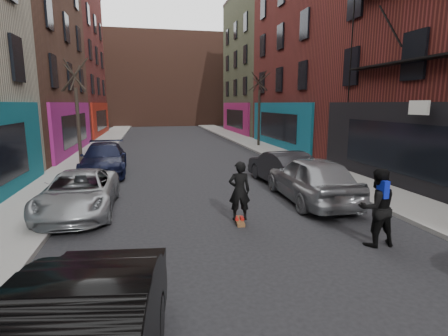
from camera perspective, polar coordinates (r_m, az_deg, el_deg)
name	(u,v)px	position (r m, az deg, el deg)	size (l,w,h in m)	color
sidewalk_left	(106,141)	(33.19, -18.76, 4.12)	(2.50, 84.00, 0.13)	gray
sidewalk_right	(240,139)	(34.05, 2.67, 4.82)	(2.50, 84.00, 0.13)	gray
buildings_right	(421,24)	(24.97, 29.51, 19.73)	(12.00, 56.00, 16.00)	#45241D
building_far	(163,81)	(58.93, -9.99, 13.83)	(40.00, 10.00, 14.00)	#47281E
tree_left_far	(77,105)	(21.14, -22.89, 9.52)	(2.00, 2.00, 6.50)	black
tree_right_far	(259,102)	(28.10, 5.77, 10.64)	(2.00, 2.00, 6.80)	black
parked_left_far	(79,193)	(12.04, -22.59, -3.72)	(2.18, 4.73, 1.32)	#93979B
parked_left_end	(104,159)	(18.25, -18.99, 1.43)	(2.10, 5.15, 1.50)	black
parked_right_far	(311,179)	(12.71, 14.04, -1.68)	(1.97, 4.89, 1.67)	gray
parked_right_end	(282,167)	(15.27, 9.41, 0.11)	(1.54, 4.42, 1.46)	black
skateboard	(239,221)	(10.36, 2.49, -8.66)	(0.22, 0.80, 0.10)	brown
skateboarder	(239,191)	(10.09, 2.53, -3.74)	(0.63, 0.41, 1.73)	black
pedestrian	(377,207)	(9.29, 23.65, -5.90)	(0.94, 0.74, 1.92)	black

